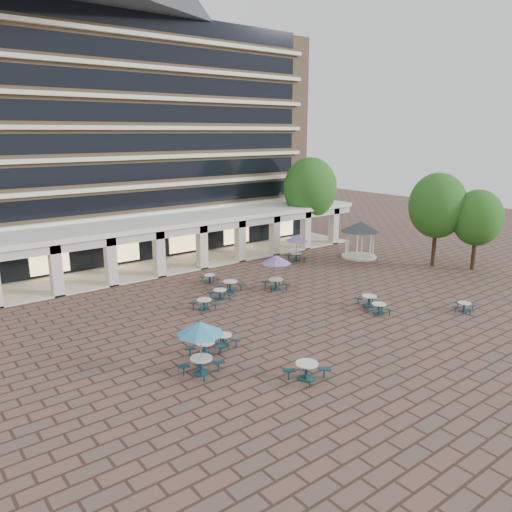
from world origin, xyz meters
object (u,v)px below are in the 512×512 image
at_px(picnic_table_0, 224,339).
at_px(picnic_table_2, 379,308).
at_px(picnic_table_1, 307,369).
at_px(planter_left, 163,269).
at_px(planter_right, 204,261).
at_px(gazebo, 360,231).

relative_size(picnic_table_0, picnic_table_2, 0.81).
distance_m(picnic_table_0, picnic_table_2, 11.43).
xyz_separation_m(picnic_table_1, planter_left, (3.24, 21.40, -0.05)).
height_order(picnic_table_2, planter_left, planter_left).
bearing_deg(picnic_table_0, planter_right, 62.37).
bearing_deg(picnic_table_0, picnic_table_2, -9.76).
bearing_deg(planter_left, picnic_table_1, -98.61).
distance_m(picnic_table_1, planter_right, 22.63).
bearing_deg(picnic_table_1, planter_left, 69.23).
relative_size(picnic_table_2, planter_right, 1.32).
height_order(picnic_table_1, picnic_table_2, picnic_table_1).
relative_size(gazebo, planter_left, 2.53).
bearing_deg(picnic_table_0, picnic_table_1, -78.92).
distance_m(gazebo, planter_left, 19.21).
bearing_deg(planter_left, planter_right, 0.00).
distance_m(picnic_table_1, picnic_table_2, 10.83).
bearing_deg(picnic_table_1, planter_right, 58.87).
height_order(picnic_table_0, picnic_table_2, picnic_table_2).
bearing_deg(planter_right, planter_left, -180.00).
xyz_separation_m(picnic_table_0, picnic_table_2, (11.24, -2.06, 0.01)).
height_order(picnic_table_0, picnic_table_1, picnic_table_1).
bearing_deg(gazebo, planter_left, 160.27).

